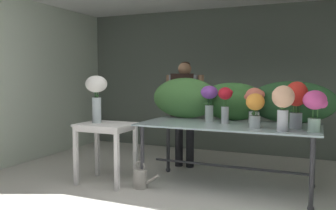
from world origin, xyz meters
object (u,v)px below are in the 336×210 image
object	(u,v)px
display_table_glass	(228,132)
vase_white_roses_tall	(96,91)
vase_crimson_lilies	(225,101)
vase_sunset_tulips	(255,107)
vase_violet_hydrangea	(209,98)
vase_scarlet_peonies	(296,100)
side_table_white	(106,132)
florist	(184,102)
vase_fuchsia_roses	(315,105)
watering_can	(141,178)
vase_peach_carnations	(283,102)
vase_coral_stock	(255,101)

from	to	relation	value
display_table_glass	vase_white_roses_tall	xyz separation A→B (m)	(-1.65, -0.40, 0.49)
vase_crimson_lilies	vase_sunset_tulips	xyz separation A→B (m)	(0.40, -0.22, -0.04)
vase_violet_hydrangea	vase_scarlet_peonies	xyz separation A→B (m)	(1.07, -0.23, 0.02)
side_table_white	vase_violet_hydrangea	size ratio (longest dim) A/B	1.69
florist	vase_scarlet_peonies	size ratio (longest dim) A/B	3.05
vase_crimson_lilies	vase_fuchsia_roses	xyz separation A→B (m)	(1.03, -0.26, 0.00)
vase_white_roses_tall	watering_can	world-z (taller)	vase_white_roses_tall
watering_can	side_table_white	bearing A→B (deg)	178.23
side_table_white	vase_sunset_tulips	world-z (taller)	vase_sunset_tulips
vase_peach_carnations	vase_white_roses_tall	xyz separation A→B (m)	(-2.32, -0.05, 0.08)
vase_sunset_tulips	vase_white_roses_tall	size ratio (longest dim) A/B	0.64
vase_white_roses_tall	watering_can	distance (m)	1.25
side_table_white	vase_fuchsia_roses	xyz separation A→B (m)	(2.49, 0.15, 0.42)
watering_can	vase_white_roses_tall	bearing A→B (deg)	178.59
vase_peach_carnations	vase_coral_stock	xyz separation A→B (m)	(-0.39, 0.54, -0.03)
watering_can	vase_coral_stock	bearing A→B (deg)	25.42
watering_can	vase_violet_hydrangea	bearing A→B (deg)	39.79
watering_can	vase_scarlet_peonies	bearing A→B (deg)	11.41
vase_coral_stock	watering_can	distance (m)	1.71
vase_violet_hydrangea	vase_coral_stock	size ratio (longest dim) A/B	1.04
vase_sunset_tulips	vase_scarlet_peonies	size ratio (longest dim) A/B	0.75
vase_sunset_tulips	vase_coral_stock	xyz separation A→B (m)	(-0.07, 0.40, 0.04)
florist	vase_sunset_tulips	size ratio (longest dim) A/B	4.09
side_table_white	florist	xyz separation A→B (m)	(0.64, 1.17, 0.33)
vase_peach_carnations	watering_can	xyz separation A→B (m)	(-1.67, -0.06, -0.99)
vase_coral_stock	vase_crimson_lilies	bearing A→B (deg)	-151.33
vase_coral_stock	vase_white_roses_tall	bearing A→B (deg)	-162.95
display_table_glass	vase_coral_stock	distance (m)	0.51
display_table_glass	vase_fuchsia_roses	bearing A→B (deg)	-13.99
vase_coral_stock	display_table_glass	bearing A→B (deg)	-145.55
vase_violet_hydrangea	vase_coral_stock	distance (m)	0.58
vase_sunset_tulips	side_table_white	bearing A→B (deg)	-174.14
florist	vase_white_roses_tall	xyz separation A→B (m)	(-0.78, -1.17, 0.20)
vase_crimson_lilies	vase_fuchsia_roses	size ratio (longest dim) A/B	1.03
vase_scarlet_peonies	vase_white_roses_tall	distance (m)	2.45
vase_violet_hydrangea	display_table_glass	bearing A→B (deg)	-30.14
side_table_white	display_table_glass	bearing A→B (deg)	14.79
side_table_white	vase_sunset_tulips	size ratio (longest dim) A/B	1.99
vase_coral_stock	watering_can	xyz separation A→B (m)	(-1.28, -0.61, -0.96)
display_table_glass	vase_violet_hydrangea	distance (m)	0.53
side_table_white	florist	size ratio (longest dim) A/B	0.49
vase_fuchsia_roses	watering_can	bearing A→B (deg)	-175.12
florist	vase_scarlet_peonies	bearing A→B (deg)	-26.85
vase_peach_carnations	vase_scarlet_peonies	bearing A→B (deg)	69.72
vase_coral_stock	vase_violet_hydrangea	bearing A→B (deg)	-177.68
vase_peach_carnations	vase_scarlet_peonies	world-z (taller)	vase_scarlet_peonies
vase_sunset_tulips	watering_can	xyz separation A→B (m)	(-1.35, -0.21, -0.91)
side_table_white	vase_violet_hydrangea	bearing A→B (deg)	25.11
vase_crimson_lilies	vase_coral_stock	world-z (taller)	vase_crimson_lilies
display_table_glass	watering_can	world-z (taller)	display_table_glass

